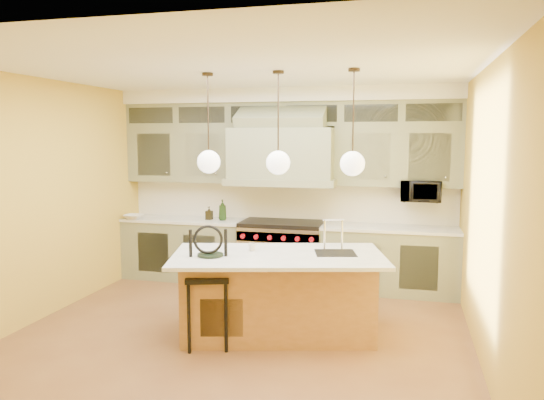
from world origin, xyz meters
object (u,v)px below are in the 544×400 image
(microwave, at_px, (421,191))
(range, at_px, (282,253))
(kitchen_island, at_px, (278,293))
(counter_stool, at_px, (208,278))

(microwave, bearing_deg, range, -176.88)
(kitchen_island, height_order, microwave, microwave)
(kitchen_island, bearing_deg, microwave, 38.45)
(counter_stool, height_order, microwave, microwave)
(kitchen_island, xyz_separation_m, microwave, (1.54, 2.03, 0.98))
(range, xyz_separation_m, counter_stool, (-0.24, -2.41, 0.24))
(range, height_order, kitchen_island, kitchen_island)
(counter_stool, xyz_separation_m, microwave, (2.19, 2.52, 0.72))
(kitchen_island, relative_size, microwave, 4.67)
(kitchen_island, height_order, counter_stool, kitchen_island)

